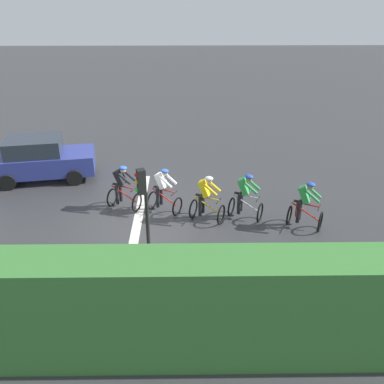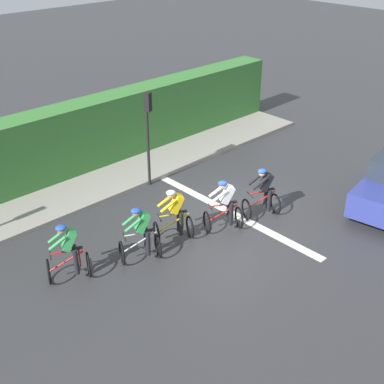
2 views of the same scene
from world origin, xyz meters
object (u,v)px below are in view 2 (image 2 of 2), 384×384
(cyclist_second, at_px, (141,235))
(cyclist_mid, at_px, (174,216))
(cyclist_lead, at_px, (68,253))
(cyclist_fourth, at_px, (225,207))
(traffic_light_near_crossing, at_px, (148,125))
(cyclist_trailing, at_px, (263,194))

(cyclist_second, xyz_separation_m, cyclist_mid, (0.12, -1.32, 0.00))
(cyclist_lead, height_order, cyclist_mid, same)
(cyclist_lead, relative_size, cyclist_fourth, 1.00)
(cyclist_fourth, xyz_separation_m, traffic_light_near_crossing, (3.85, -0.25, 1.43))
(cyclist_mid, height_order, cyclist_trailing, same)
(cyclist_second, distance_m, traffic_light_near_crossing, 4.75)
(traffic_light_near_crossing, bearing_deg, cyclist_mid, 152.07)
(cyclist_second, height_order, traffic_light_near_crossing, traffic_light_near_crossing)
(cyclist_mid, bearing_deg, traffic_light_near_crossing, -27.93)
(cyclist_second, xyz_separation_m, traffic_light_near_crossing, (3.36, -3.04, 1.43))
(cyclist_fourth, distance_m, traffic_light_near_crossing, 4.11)
(cyclist_second, bearing_deg, cyclist_fourth, -100.03)
(cyclist_lead, xyz_separation_m, cyclist_mid, (-0.50, -3.20, 0.00))
(cyclist_fourth, xyz_separation_m, cyclist_trailing, (-0.27, -1.45, 0.00))
(cyclist_mid, xyz_separation_m, traffic_light_near_crossing, (3.24, -1.72, 1.43))
(cyclist_trailing, bearing_deg, traffic_light_near_crossing, 16.20)
(cyclist_mid, xyz_separation_m, cyclist_trailing, (-0.88, -2.91, 0.00))
(cyclist_mid, distance_m, cyclist_fourth, 1.59)
(cyclist_lead, relative_size, cyclist_mid, 1.00)
(cyclist_second, height_order, cyclist_mid, same)
(cyclist_lead, distance_m, cyclist_trailing, 6.27)
(cyclist_lead, relative_size, cyclist_second, 1.00)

